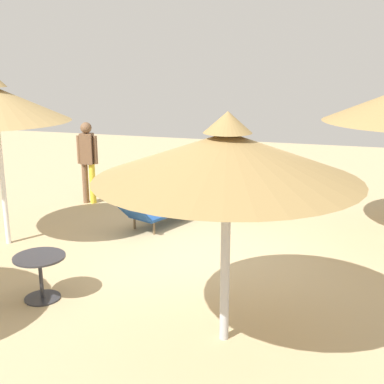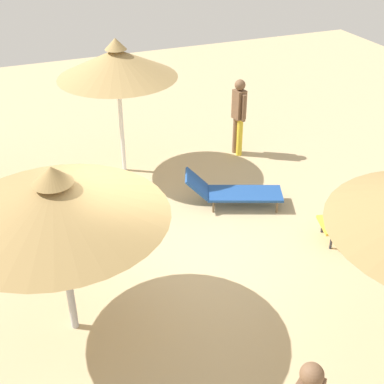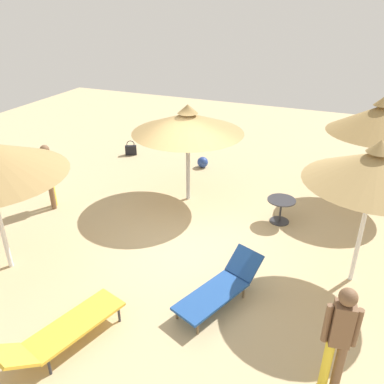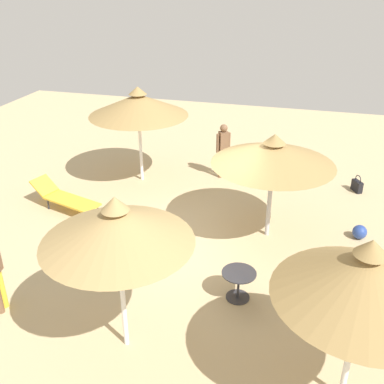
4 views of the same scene
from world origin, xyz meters
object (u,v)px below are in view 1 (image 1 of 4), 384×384
object	(u,v)px
lounge_chair_edge	(274,190)
side_table_round	(40,270)
parasol_umbrella_far_right	(227,156)
lounge_chair_near_left	(157,210)
person_standing_center	(88,157)

from	to	relation	value
lounge_chair_edge	side_table_round	world-z (taller)	lounge_chair_edge
parasol_umbrella_far_right	lounge_chair_near_left	xyz separation A→B (m)	(3.42, 2.07, -1.79)
person_standing_center	side_table_round	bearing A→B (deg)	-160.40
parasol_umbrella_far_right	side_table_round	distance (m)	3.04
parasol_umbrella_far_right	lounge_chair_edge	distance (m)	5.64
lounge_chair_near_left	person_standing_center	bearing A→B (deg)	61.11
lounge_chair_edge	lounge_chair_near_left	world-z (taller)	lounge_chair_edge
lounge_chair_near_left	person_standing_center	size ratio (longest dim) A/B	1.10
parasol_umbrella_far_right	person_standing_center	bearing A→B (deg)	41.77
person_standing_center	side_table_round	distance (m)	4.54
parasol_umbrella_far_right	lounge_chair_edge	size ratio (longest dim) A/B	1.32
lounge_chair_edge	side_table_round	bearing A→B (deg)	155.15
lounge_chair_edge	parasol_umbrella_far_right	bearing A→B (deg)	-178.36
lounge_chair_near_left	side_table_round	xyz separation A→B (m)	(-3.16, 0.45, 0.10)
lounge_chair_near_left	side_table_round	distance (m)	3.19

